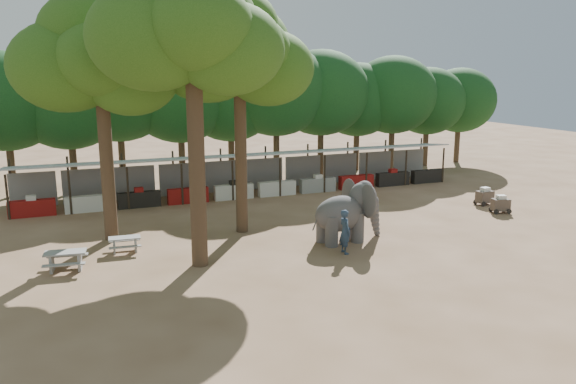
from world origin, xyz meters
name	(u,v)px	position (x,y,z in m)	size (l,w,h in m)	color
ground	(356,262)	(0.00, 0.00, 0.00)	(100.00, 100.00, 0.00)	brown
vendor_stalls	(251,176)	(0.00, 13.84, 1.18)	(28.00, 2.99, 2.80)	#AAADB2
yard_tree_left	(96,58)	(-9.13, 7.19, 8.20)	(7.10, 6.90, 11.02)	#332316
yard_tree_center	(187,27)	(-6.13, 2.19, 9.21)	(7.10, 6.90, 12.04)	#332316
yard_tree_back	(235,51)	(-3.13, 6.19, 8.54)	(7.10, 6.90, 11.36)	#332316
backdrop_trees	(227,102)	(0.00, 19.00, 5.51)	(46.46, 5.95, 8.33)	#332316
elephant	(348,212)	(1.06, 2.77, 1.36)	(3.61, 2.73, 2.72)	#403E3E
handler	(345,232)	(0.09, 1.18, 0.96)	(0.69, 0.46, 1.92)	#26384C
picnic_table_near	(66,258)	(-11.01, 3.30, 0.51)	(1.72, 1.58, 0.77)	gray
picnic_table_far	(125,242)	(-8.63, 4.83, 0.43)	(1.41, 1.29, 0.66)	gray
cart_front	(501,204)	(11.26, 4.25, 0.49)	(1.15, 0.91, 0.99)	#3E3129
cart_back	(485,196)	(11.77, 6.10, 0.51)	(1.11, 0.78, 1.03)	#3E3129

